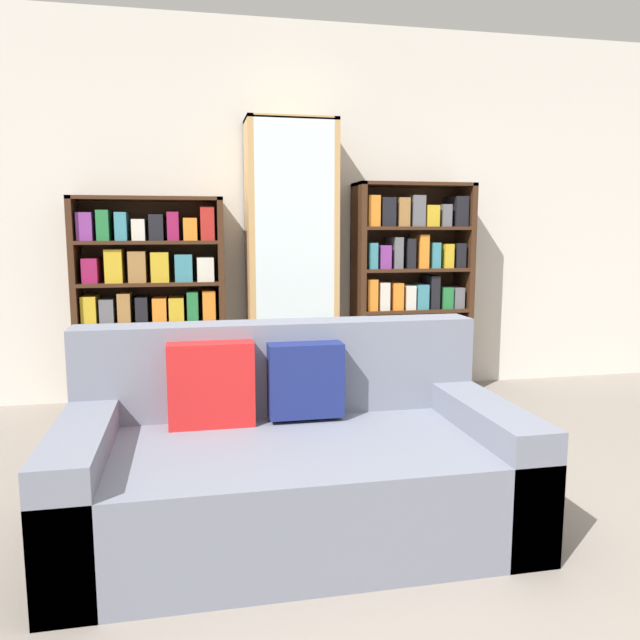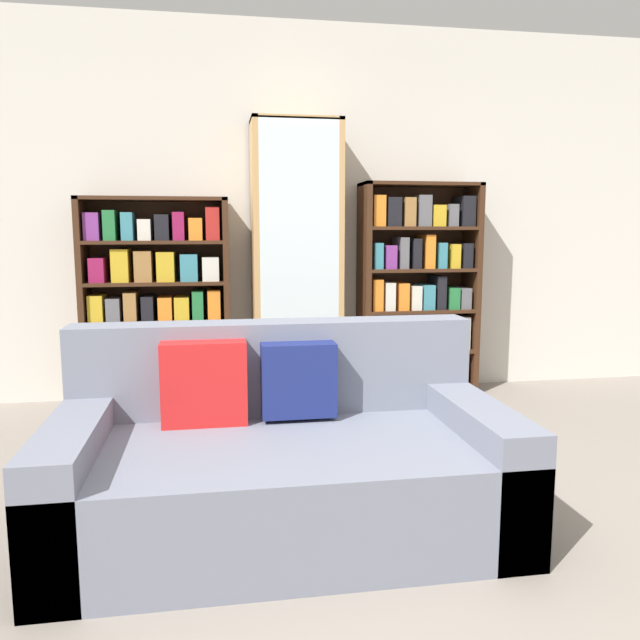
# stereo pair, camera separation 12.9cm
# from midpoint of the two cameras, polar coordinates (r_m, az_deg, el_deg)

# --- Properties ---
(ground_plane) EXTENTS (16.00, 16.00, 0.00)m
(ground_plane) POSITION_cam_midpoint_polar(r_m,az_deg,el_deg) (2.33, 12.35, -23.54)
(ground_plane) COLOR gray
(wall_back) EXTENTS (6.30, 0.06, 2.70)m
(wall_back) POSITION_cam_midpoint_polar(r_m,az_deg,el_deg) (4.70, -0.11, 9.78)
(wall_back) COLOR beige
(wall_back) RESTS_ON ground
(couch) EXTENTS (1.80, 0.98, 0.81)m
(couch) POSITION_cam_midpoint_polar(r_m,az_deg,el_deg) (2.65, -2.07, -12.73)
(couch) COLOR slate
(couch) RESTS_ON ground
(bookshelf_left) EXTENTS (1.00, 0.32, 1.44)m
(bookshelf_left) POSITION_cam_midpoint_polar(r_m,az_deg,el_deg) (4.48, -13.84, 1.24)
(bookshelf_left) COLOR #3D2314
(bookshelf_left) RESTS_ON ground
(display_cabinet) EXTENTS (0.62, 0.36, 1.98)m
(display_cabinet) POSITION_cam_midpoint_polar(r_m,az_deg,el_deg) (4.47, -1.35, 5.20)
(display_cabinet) COLOR tan
(display_cabinet) RESTS_ON ground
(bookshelf_right) EXTENTS (0.87, 0.32, 1.56)m
(bookshelf_right) POSITION_cam_midpoint_polar(r_m,az_deg,el_deg) (4.72, 9.67, 2.46)
(bookshelf_right) COLOR #3D2314
(bookshelf_right) RESTS_ON ground
(wine_bottle) EXTENTS (0.07, 0.07, 0.38)m
(wine_bottle) POSITION_cam_midpoint_polar(r_m,az_deg,el_deg) (3.68, 9.63, -8.73)
(wine_bottle) COLOR #143819
(wine_bottle) RESTS_ON ground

